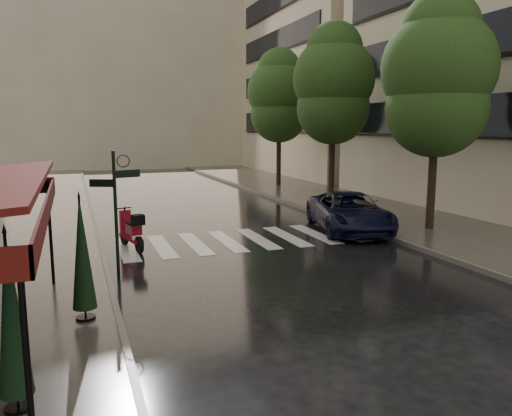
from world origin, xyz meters
TOP-DOWN VIEW (x-y plane):
  - ground at (0.00, 0.00)m, footprint 120.00×120.00m
  - sidewalk_near at (-4.50, 12.00)m, footprint 6.00×60.00m
  - sidewalk_far at (10.25, 12.00)m, footprint 5.50×60.00m
  - curb_near at (-1.45, 12.00)m, footprint 0.12×60.00m
  - curb_far at (7.45, 12.00)m, footprint 0.12×60.00m
  - crosswalk at (2.98, 6.00)m, footprint 7.85×3.20m
  - signpost at (-1.19, 3.00)m, footprint 1.17×0.29m
  - haussmann_near at (16.50, 9.00)m, footprint 8.00×15.00m
  - haussmann_far at (16.50, 26.00)m, footprint 8.00×16.00m
  - backdrop_building at (3.00, 38.00)m, footprint 22.00×6.00m
  - tree_near at (9.60, 5.00)m, footprint 3.80×3.80m
  - tree_mid at (9.50, 12.00)m, footprint 3.80×3.80m
  - tree_far at (9.70, 19.00)m, footprint 3.80×3.80m
  - scooter at (-0.54, 5.95)m, footprint 0.72×1.78m
  - parked_car at (7.00, 6.09)m, footprint 3.36×5.25m
  - parasol_front at (-2.91, -2.60)m, footprint 0.42×0.42m
  - parasol_back at (-2.03, 0.28)m, footprint 0.44×0.44m

SIDE VIEW (x-z plane):
  - ground at x=0.00m, z-range 0.00..0.00m
  - crosswalk at x=2.98m, z-range 0.00..0.01m
  - sidewalk_near at x=-4.50m, z-range 0.00..0.12m
  - sidewalk_far at x=10.25m, z-range 0.00..0.12m
  - curb_near at x=-1.45m, z-range -0.01..0.15m
  - curb_far at x=7.45m, z-range -0.01..0.15m
  - scooter at x=-0.54m, z-range -0.04..1.14m
  - parked_car at x=7.00m, z-range 0.00..1.35m
  - parasol_front at x=-2.91m, z-range 0.21..2.54m
  - parasol_back at x=-2.03m, z-range 0.21..2.54m
  - signpost at x=-1.19m, z-range 0.28..3.38m
  - tree_near at x=9.60m, z-range 1.33..9.31m
  - tree_far at x=9.70m, z-range 1.37..9.54m
  - tree_mid at x=9.50m, z-range 1.42..9.76m
  - haussmann_near at x=16.50m, z-range 0.00..18.00m
  - haussmann_far at x=16.50m, z-range 0.00..18.50m
  - backdrop_building at x=3.00m, z-range 0.00..20.00m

